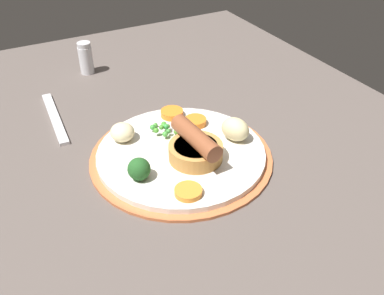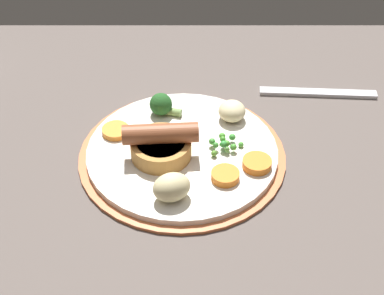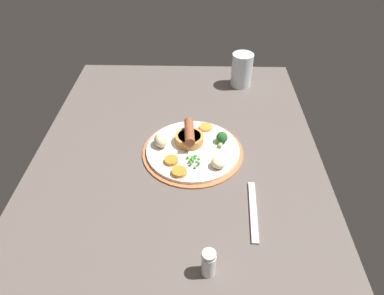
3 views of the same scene
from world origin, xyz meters
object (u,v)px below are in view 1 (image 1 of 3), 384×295
at_px(broccoli_floret_near, 139,169).
at_px(carrot_slice_2, 195,121).
at_px(carrot_slice_1, 172,113).
at_px(carrot_slice_4, 188,192).
at_px(fork, 55,118).
at_px(potato_chunk_0, 122,132).
at_px(sausage_pudding, 196,147).
at_px(dinner_plate, 181,155).
at_px(pea_pile, 163,128).
at_px(salt_shaker, 86,58).
at_px(potato_chunk_1, 235,129).

height_order(broccoli_floret_near, carrot_slice_2, broccoli_floret_near).
relative_size(carrot_slice_1, carrot_slice_4, 1.02).
bearing_deg(fork, potato_chunk_0, -147.05).
xyz_separation_m(sausage_pudding, fork, (0.24, 0.16, -0.03)).
height_order(dinner_plate, pea_pile, pea_pile).
distance_m(dinner_plate, fork, 0.26).
height_order(carrot_slice_2, carrot_slice_4, carrot_slice_2).
height_order(fork, salt_shaker, salt_shaker).
xyz_separation_m(dinner_plate, salt_shaker, (0.37, 0.04, 0.03)).
xyz_separation_m(fork, salt_shaker, (0.16, -0.11, 0.03)).
height_order(carrot_slice_1, fork, carrot_slice_1).
bearing_deg(carrot_slice_4, carrot_slice_2, -31.66).
distance_m(pea_pile, potato_chunk_0, 0.07).
height_order(pea_pile, carrot_slice_4, pea_pile).
xyz_separation_m(broccoli_floret_near, potato_chunk_0, (0.10, -0.01, -0.00)).
bearing_deg(salt_shaker, carrot_slice_2, -162.86).
bearing_deg(carrot_slice_4, fork, 20.08).
height_order(sausage_pudding, carrot_slice_4, sausage_pudding).
bearing_deg(salt_shaker, dinner_plate, -173.89).
bearing_deg(broccoli_floret_near, salt_shaker, -172.03).
bearing_deg(sausage_pudding, potato_chunk_0, 34.90).
distance_m(potato_chunk_0, salt_shaker, 0.30).
relative_size(pea_pile, potato_chunk_1, 1.01).
relative_size(potato_chunk_0, carrot_slice_2, 1.06).
bearing_deg(dinner_plate, pea_pile, 3.70).
distance_m(carrot_slice_2, salt_shaker, 0.32).
distance_m(sausage_pudding, potato_chunk_1, 0.08).
distance_m(potato_chunk_1, carrot_slice_1, 0.13).
bearing_deg(broccoli_floret_near, carrot_slice_1, 152.63).
bearing_deg(pea_pile, carrot_slice_4, 167.74).
height_order(sausage_pudding, pea_pile, sausage_pudding).
relative_size(potato_chunk_1, carrot_slice_1, 1.22).
relative_size(carrot_slice_4, salt_shaker, 0.57).
bearing_deg(salt_shaker, carrot_slice_1, -164.86).
relative_size(carrot_slice_2, carrot_slice_4, 0.96).
bearing_deg(carrot_slice_1, potato_chunk_0, 105.79).
relative_size(pea_pile, broccoli_floret_near, 1.02).
relative_size(sausage_pudding, carrot_slice_1, 2.60).
distance_m(fork, salt_shaker, 0.19).
xyz_separation_m(sausage_pudding, carrot_slice_1, (0.13, -0.02, -0.01)).
distance_m(dinner_plate, potato_chunk_1, 0.10).
height_order(sausage_pudding, fork, sausage_pudding).
relative_size(carrot_slice_1, salt_shaker, 0.58).
height_order(potato_chunk_0, potato_chunk_1, potato_chunk_1).
height_order(sausage_pudding, salt_shaker, salt_shaker).
bearing_deg(dinner_plate, fork, 35.19).
bearing_deg(carrot_slice_2, broccoli_floret_near, 122.19).
distance_m(carrot_slice_1, salt_shaker, 0.28).
bearing_deg(salt_shaker, fork, 145.39).
xyz_separation_m(carrot_slice_4, fork, (0.30, 0.11, -0.02)).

